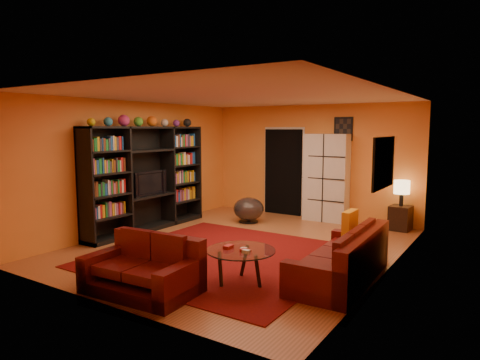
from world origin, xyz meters
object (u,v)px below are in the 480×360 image
Objects in this scene: tv at (148,183)px; table_lamp at (402,188)px; loveseat at (146,269)px; coffee_table at (241,253)px; side_table at (400,218)px; entertainment_unit at (147,179)px; sofa at (346,260)px; storage_cabinet at (326,178)px; bowl_chair at (249,209)px.

table_lamp is at bearing -57.12° from tv.
loveseat is at bearing -110.86° from table_lamp.
coffee_table is (3.22, -1.53, -0.55)m from tv.
entertainment_unit is at bearing -147.74° from side_table.
sofa is (4.41, -0.71, -0.76)m from entertainment_unit.
tv is 0.94× the size of coffee_table.
tv is at bearing 169.50° from sofa.
entertainment_unit reaches higher than storage_cabinet.
table_lamp reaches higher than loveseat.
side_table is 0.62m from table_lamp.
sofa is 3.07× the size of bowl_chair.
bowl_chair is at bearing 139.92° from sofa.
table_lamp is at bearing -24.48° from loveseat.
sofa reaches higher than bowl_chair.
entertainment_unit is 6.00× the size of side_table.
tv reaches higher than table_lamp.
storage_cabinet is 3.88× the size of side_table.
sofa is 4.12× the size of side_table.
sofa reaches higher than coffee_table.
sofa is (4.36, -0.67, -0.68)m from tv.
tv is at bearing -147.12° from side_table.
loveseat is at bearing -95.44° from storage_cabinet.
tv is 3.41m from loveseat.
sofa is 3.95× the size of table_lamp.
table_lamp reaches higher than sofa.
storage_cabinet reaches higher than loveseat.
storage_cabinet reaches higher than table_lamp.
bowl_chair is 3.21m from table_lamp.
table_lamp is at bearing -3.40° from storage_cabinet.
tv is 0.59× the size of loveseat.
loveseat is 2.80× the size of table_lamp.
entertainment_unit is 2.31m from bowl_chair.
tv reaches higher than bowl_chair.
entertainment_unit reaches higher than coffee_table.
side_table is at bearing 89.12° from sofa.
sofa is at bearing 37.14° from coffee_table.
tv is at bearing -147.12° from table_lamp.
side_table is (1.62, -0.05, -0.72)m from storage_cabinet.
entertainment_unit is at bearing -129.18° from bowl_chair.
coffee_table is (3.27, -1.57, -0.63)m from entertainment_unit.
sofa is at bearing -89.14° from table_lamp.
side_table is (2.98, 1.06, -0.04)m from bowl_chair.
table_lamp reaches higher than bowl_chair.
bowl_chair is at bearing -142.33° from storage_cabinet.
loveseat is 1.24m from coffee_table.
coffee_table is 1.37× the size of bowl_chair.
tv is 5.18m from side_table.
entertainment_unit is 5.15m from table_lamp.
coffee_table is at bearing -115.41° from tv.
entertainment_unit is at bearing -147.74° from table_lamp.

